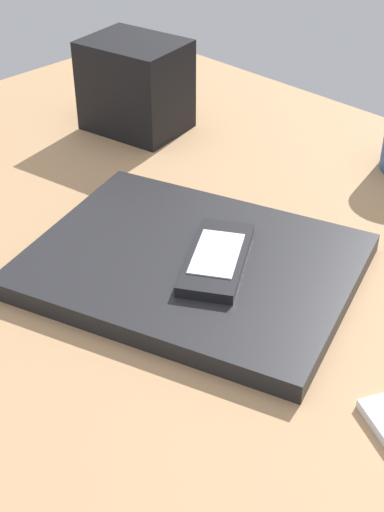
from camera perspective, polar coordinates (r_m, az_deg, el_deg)
name	(u,v)px	position (r cm, az deg, el deg)	size (l,w,h in cm)	color
desk_surface	(254,286)	(70.30, 4.90, -2.40)	(120.00, 80.00, 3.00)	#9E7751
laptop_closed	(192,265)	(68.70, 0.00, -0.72)	(30.07, 23.33, 1.90)	black
cell_phone_on_laptop	(217,258)	(67.03, 1.96, -0.18)	(10.63, 12.75, 1.20)	black
desk_organizer	(136,86)	(95.52, -4.49, 13.29)	(12.37, 9.58, 11.67)	black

